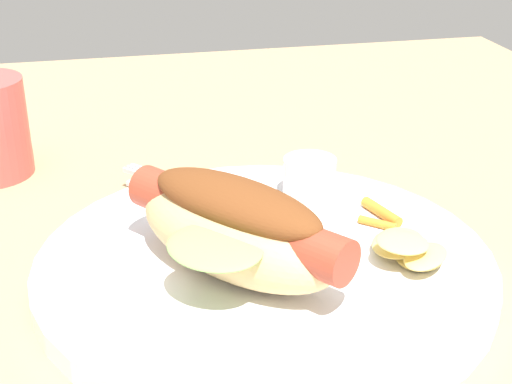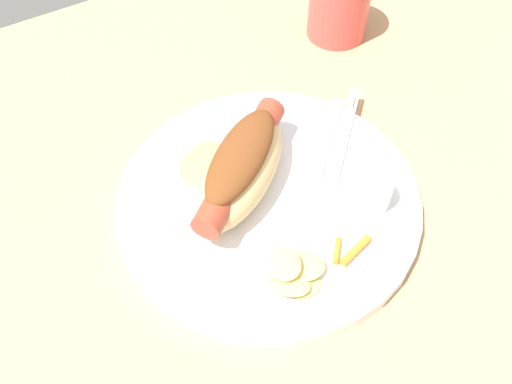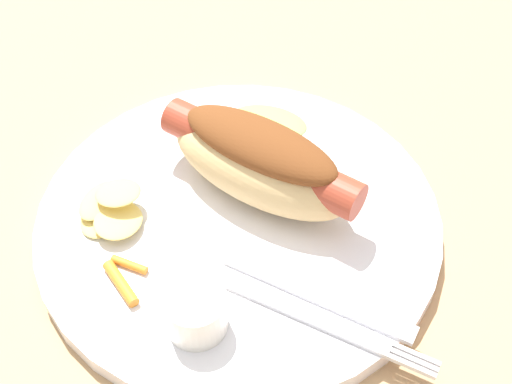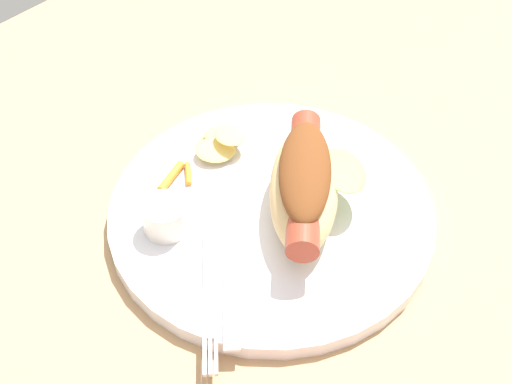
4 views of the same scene
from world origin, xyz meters
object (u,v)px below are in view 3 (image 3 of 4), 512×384
object	(u,v)px
hot_dog	(260,159)
sauce_ramekin	(196,313)
knife	(317,294)
carrot_garnish	(123,278)
fork	(324,322)
plate	(239,221)
chips_pile	(110,209)

from	to	relation	value
hot_dog	sauce_ramekin	distance (cm)	12.93
knife	carrot_garnish	distance (cm)	13.47
sauce_ramekin	fork	world-z (taller)	sauce_ramekin
fork	carrot_garnish	distance (cm)	14.13
plate	carrot_garnish	xyz separation A→B (cm)	(-3.25, 9.41, 1.18)
plate	chips_pile	distance (cm)	9.71
plate	carrot_garnish	distance (cm)	10.03
chips_pile	carrot_garnish	world-z (taller)	chips_pile
chips_pile	knife	bearing A→B (deg)	-133.57
hot_dog	carrot_garnish	distance (cm)	13.16
plate	sauce_ramekin	xyz separation A→B (cm)	(-8.27, 5.49, 2.34)
knife	chips_pile	bearing A→B (deg)	-177.07
plate	fork	bearing A→B (deg)	-166.94
plate	hot_dog	world-z (taller)	hot_dog
carrot_garnish	fork	bearing A→B (deg)	-122.43
hot_dog	plate	bearing A→B (deg)	-89.48
fork	knife	world-z (taller)	same
fork	chips_pile	size ratio (longest dim) A/B	1.59
hot_dog	carrot_garnish	size ratio (longest dim) A/B	3.40
sauce_ramekin	chips_pile	bearing A→B (deg)	18.25
plate	sauce_ramekin	bearing A→B (deg)	146.45
hot_dog	chips_pile	size ratio (longest dim) A/B	2.15
plate	carrot_garnish	world-z (taller)	carrot_garnish
plate	hot_dog	xyz separation A→B (cm)	(1.84, -2.34, 4.20)
hot_dog	fork	size ratio (longest dim) A/B	1.36
hot_dog	knife	world-z (taller)	hot_dog
plate	carrot_garnish	bearing A→B (deg)	109.04
carrot_garnish	knife	bearing A→B (deg)	-113.70
fork	sauce_ramekin	bearing A→B (deg)	-151.92
fork	carrot_garnish	xyz separation A→B (cm)	(7.58, 11.92, 0.18)
plate	knife	size ratio (longest dim) A/B	2.17
hot_dog	fork	xyz separation A→B (cm)	(-12.67, -0.17, -3.20)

